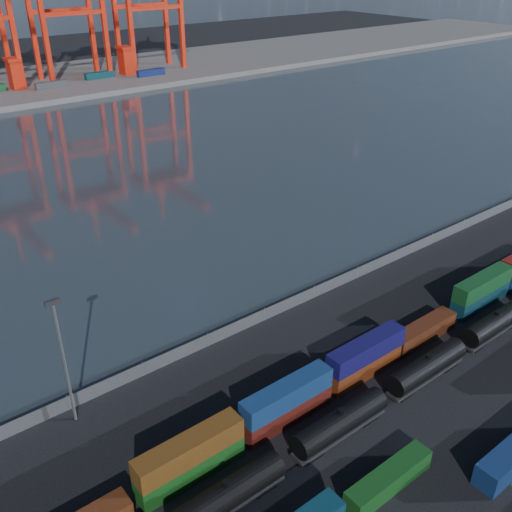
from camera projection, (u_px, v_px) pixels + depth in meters
ground at (418, 431)px, 65.07m from camera, size 700.00×700.00×0.00m
harbor_water at (65, 176)px, 137.63m from camera, size 700.00×700.00×0.00m
container_row_south at (481, 481)px, 56.48m from camera, size 139.92×2.59×5.52m
container_row_mid at (416, 455)px, 59.91m from camera, size 140.31×2.24×4.77m
container_row_north at (371, 357)px, 73.50m from camera, size 141.00×2.46×5.25m
tanker_string at (386, 394)px, 67.63m from camera, size 121.58×2.81×4.02m
waterfront_fence at (264, 315)px, 83.94m from camera, size 160.12×0.12×2.20m
yard_light_mast at (63, 356)px, 62.32m from camera, size 1.60×0.40×16.60m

